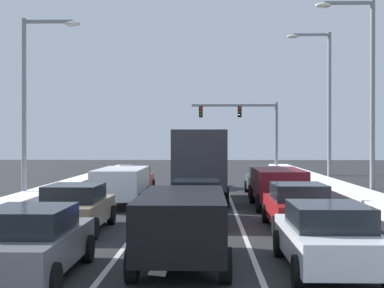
# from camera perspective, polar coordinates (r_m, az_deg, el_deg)

# --- Properties ---
(ground_plane) EXTENTS (120.00, 120.00, 0.00)m
(ground_plane) POSITION_cam_1_polar(r_m,az_deg,el_deg) (24.01, 0.17, -6.59)
(ground_plane) COLOR #28282B
(lane_stripe_between_right_lane_and_center_lane) EXTENTS (0.14, 48.71, 0.01)m
(lane_stripe_between_right_lane_and_center_lane) POSITION_cam_1_polar(r_m,az_deg,el_deg) (28.43, 3.82, -5.49)
(lane_stripe_between_right_lane_and_center_lane) COLOR silver
(lane_stripe_between_right_lane_and_center_lane) RESTS_ON ground
(lane_stripe_between_center_lane_and_left_lane) EXTENTS (0.14, 48.71, 0.01)m
(lane_stripe_between_center_lane_and_left_lane) POSITION_cam_1_polar(r_m,az_deg,el_deg) (28.49, -3.05, -5.48)
(lane_stripe_between_center_lane_and_left_lane) COLOR silver
(lane_stripe_between_center_lane_and_left_lane) RESTS_ON ground
(snow_bank_right_shoulder) EXTENTS (1.64, 48.71, 0.73)m
(snow_bank_right_shoulder) POSITION_cam_1_polar(r_m,az_deg,el_deg) (29.09, 14.35, -4.66)
(snow_bank_right_shoulder) COLOR white
(snow_bank_right_shoulder) RESTS_ON ground
(snow_bank_left_shoulder) EXTENTS (1.34, 48.71, 0.64)m
(snow_bank_left_shoulder) POSITION_cam_1_polar(r_m,az_deg,el_deg) (29.36, -13.46, -4.69)
(snow_bank_left_shoulder) COLOR white
(snow_bank_left_shoulder) RESTS_ON ground
(sedan_white_right_lane_nearest) EXTENTS (2.00, 4.50, 1.51)m
(sedan_white_right_lane_nearest) POSITION_cam_1_polar(r_m,az_deg,el_deg) (13.33, 13.29, -8.94)
(sedan_white_right_lane_nearest) COLOR silver
(sedan_white_right_lane_nearest) RESTS_ON ground
(sedan_red_right_lane_second) EXTENTS (2.00, 4.50, 1.51)m
(sedan_red_right_lane_second) POSITION_cam_1_polar(r_m,az_deg,el_deg) (19.11, 10.46, -6.10)
(sedan_red_right_lane_second) COLOR maroon
(sedan_red_right_lane_second) RESTS_ON ground
(suv_maroon_right_lane_third) EXTENTS (2.16, 4.90, 1.67)m
(suv_maroon_right_lane_third) POSITION_cam_1_polar(r_m,az_deg,el_deg) (25.12, 8.49, -3.96)
(suv_maroon_right_lane_third) COLOR maroon
(suv_maroon_right_lane_third) RESTS_ON ground
(sedan_charcoal_right_lane_fourth) EXTENTS (2.00, 4.50, 1.51)m
(sedan_charcoal_right_lane_fourth) POSITION_cam_1_polar(r_m,az_deg,el_deg) (30.82, 7.28, -3.62)
(sedan_charcoal_right_lane_fourth) COLOR #38383D
(sedan_charcoal_right_lane_fourth) RESTS_ON ground
(suv_black_center_lane_nearest) EXTENTS (2.16, 4.90, 1.67)m
(suv_black_center_lane_nearest) POSITION_cam_1_polar(r_m,az_deg,el_deg) (13.55, -0.97, -7.70)
(suv_black_center_lane_nearest) COLOR black
(suv_black_center_lane_nearest) RESTS_ON ground
(sedan_navy_center_lane_second) EXTENTS (2.00, 4.50, 1.51)m
(sedan_navy_center_lane_second) POSITION_cam_1_polar(r_m,az_deg,el_deg) (20.43, 0.43, -5.67)
(sedan_navy_center_lane_second) COLOR navy
(sedan_navy_center_lane_second) RESTS_ON ground
(box_truck_center_lane_third) EXTENTS (2.53, 7.20, 3.36)m
(box_truck_center_lane_third) POSITION_cam_1_polar(r_m,az_deg,el_deg) (27.13, 0.81, -1.76)
(box_truck_center_lane_third) COLOR #1E5633
(box_truck_center_lane_third) RESTS_ON ground
(sedan_silver_center_lane_fourth) EXTENTS (2.00, 4.50, 1.51)m
(sedan_silver_center_lane_fourth) POSITION_cam_1_polar(r_m,az_deg,el_deg) (35.38, 0.28, -3.10)
(sedan_silver_center_lane_fourth) COLOR #B7BABF
(sedan_silver_center_lane_fourth) RESTS_ON ground
(sedan_gray_left_lane_nearest) EXTENTS (2.00, 4.50, 1.51)m
(sedan_gray_left_lane_nearest) POSITION_cam_1_polar(r_m,az_deg,el_deg) (12.80, -15.72, -9.33)
(sedan_gray_left_lane_nearest) COLOR slate
(sedan_gray_left_lane_nearest) RESTS_ON ground
(sedan_tan_left_lane_second) EXTENTS (2.00, 4.50, 1.51)m
(sedan_tan_left_lane_second) POSITION_cam_1_polar(r_m,az_deg,el_deg) (18.82, -11.48, -6.20)
(sedan_tan_left_lane_second) COLOR #937F60
(sedan_tan_left_lane_second) RESTS_ON ground
(suv_white_left_lane_third) EXTENTS (2.16, 4.90, 1.67)m
(suv_white_left_lane_third) POSITION_cam_1_polar(r_m,az_deg,el_deg) (25.56, -7.01, -3.88)
(suv_white_left_lane_third) COLOR silver
(suv_white_left_lane_third) RESTS_ON ground
(sedan_red_left_lane_fourth) EXTENTS (2.00, 4.50, 1.51)m
(sedan_red_left_lane_fourth) POSITION_cam_1_polar(r_m,az_deg,el_deg) (31.65, -5.79, -3.51)
(sedan_red_left_lane_fourth) COLOR maroon
(sedan_red_left_lane_fourth) RESTS_ON ground
(traffic_light_gantry) EXTENTS (7.54, 0.47, 6.20)m
(traffic_light_gantry) POSITION_cam_1_polar(r_m,az_deg,el_deg) (50.54, 5.73, 2.19)
(traffic_light_gantry) COLOR slate
(traffic_light_gantry) RESTS_ON ground
(street_lamp_right_mid) EXTENTS (2.66, 0.36, 9.24)m
(street_lamp_right_mid) POSITION_cam_1_polar(r_m,az_deg,el_deg) (27.11, 16.78, 5.73)
(street_lamp_right_mid) COLOR gray
(street_lamp_right_mid) RESTS_ON ground
(street_lamp_right_far) EXTENTS (2.66, 0.36, 9.43)m
(street_lamp_right_far) POSITION_cam_1_polar(r_m,az_deg,el_deg) (35.70, 12.95, 4.61)
(street_lamp_right_far) COLOR gray
(street_lamp_right_far) RESTS_ON ground
(street_lamp_left_mid) EXTENTS (2.66, 0.36, 8.35)m
(street_lamp_left_mid) POSITION_cam_1_polar(r_m,az_deg,el_deg) (26.71, -15.60, 4.81)
(street_lamp_left_mid) COLOR gray
(street_lamp_left_mid) RESTS_ON ground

